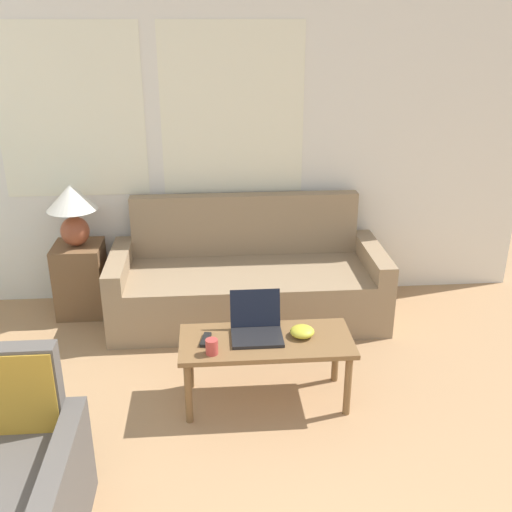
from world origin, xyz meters
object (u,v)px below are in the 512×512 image
at_px(tv_remote, 206,340).
at_px(table_lamp, 72,207).
at_px(coffee_table, 266,347).
at_px(laptop, 256,326).
at_px(couch, 248,283).
at_px(cup_navy, 212,347).
at_px(snack_bowl, 302,331).

bearing_deg(tv_remote, table_lamp, 127.39).
distance_m(table_lamp, coffee_table, 1.94).
distance_m(table_lamp, laptop, 1.83).
xyz_separation_m(couch, coffee_table, (0.04, -1.16, 0.11)).
relative_size(table_lamp, tv_remote, 3.11).
bearing_deg(coffee_table, cup_navy, -157.22).
height_order(table_lamp, coffee_table, table_lamp).
relative_size(couch, laptop, 6.82).
bearing_deg(snack_bowl, coffee_table, -174.98).
relative_size(couch, cup_navy, 22.91).
height_order(couch, cup_navy, couch).
bearing_deg(cup_navy, snack_bowl, 15.97).
height_order(couch, tv_remote, couch).
bearing_deg(couch, tv_remote, -105.75).
bearing_deg(cup_navy, tv_remote, 104.29).
distance_m(couch, cup_navy, 1.35).
bearing_deg(laptop, coffee_table, -49.23).
distance_m(table_lamp, snack_bowl, 2.07).
relative_size(couch, coffee_table, 2.01).
distance_m(couch, table_lamp, 1.46).
distance_m(laptop, cup_navy, 0.34).
xyz_separation_m(couch, tv_remote, (-0.33, -1.16, 0.17)).
relative_size(coffee_table, cup_navy, 11.40).
bearing_deg(couch, laptop, -90.96).
height_order(laptop, cup_navy, laptop).
bearing_deg(tv_remote, coffee_table, -0.93).
height_order(laptop, tv_remote, laptop).
height_order(couch, coffee_table, couch).
distance_m(table_lamp, cup_navy, 1.81).
xyz_separation_m(couch, cup_navy, (-0.29, -1.30, 0.21)).
bearing_deg(snack_bowl, tv_remote, -178.68).
bearing_deg(tv_remote, laptop, 10.49).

